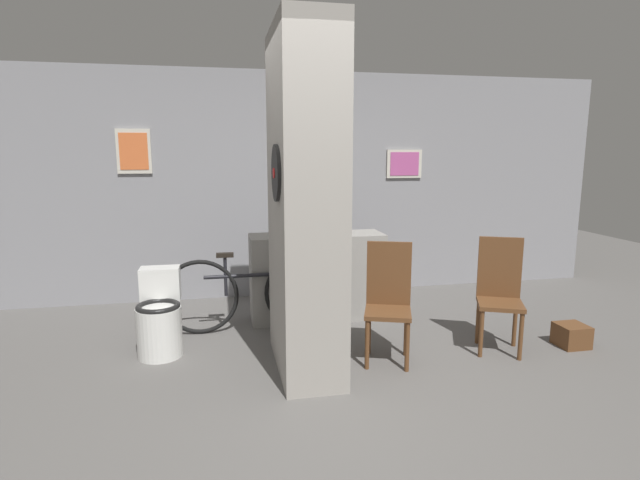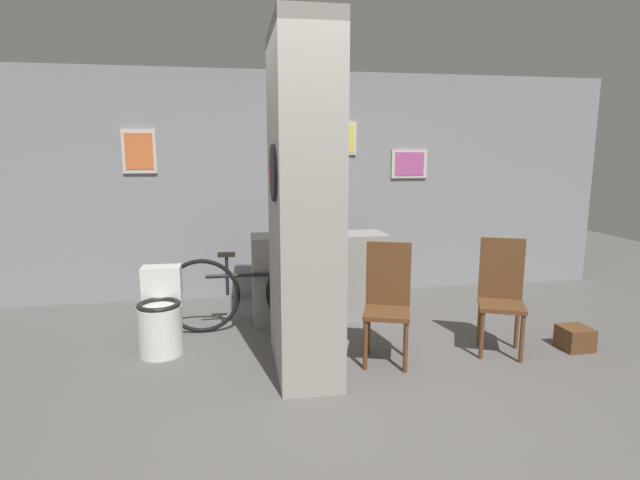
{
  "view_description": "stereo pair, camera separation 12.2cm",
  "coord_description": "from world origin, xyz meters",
  "px_view_note": "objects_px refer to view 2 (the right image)",
  "views": [
    {
      "loc": [
        -0.72,
        -3.19,
        1.7
      ],
      "look_at": [
        0.12,
        0.94,
        0.95
      ],
      "focal_mm": 28.0,
      "sensor_mm": 36.0,
      "label": 1
    },
    {
      "loc": [
        -0.6,
        -3.21,
        1.7
      ],
      "look_at": [
        0.12,
        0.94,
        0.95
      ],
      "focal_mm": 28.0,
      "sensor_mm": 36.0,
      "label": 2
    }
  ],
  "objects_px": {
    "bicycle": "(253,292)",
    "chair_by_doorway": "(501,292)",
    "bottle_tall": "(303,223)",
    "toilet": "(161,317)",
    "chair_near_pillar": "(387,299)"
  },
  "relations": [
    {
      "from": "bottle_tall",
      "to": "chair_by_doorway",
      "type": "bearing_deg",
      "value": -37.96
    },
    {
      "from": "toilet",
      "to": "bottle_tall",
      "type": "xyz_separation_m",
      "value": [
        1.33,
        0.74,
        0.67
      ]
    },
    {
      "from": "bottle_tall",
      "to": "toilet",
      "type": "bearing_deg",
      "value": -151.04
    },
    {
      "from": "chair_by_doorway",
      "to": "bottle_tall",
      "type": "xyz_separation_m",
      "value": [
        -1.54,
        1.2,
        0.46
      ]
    },
    {
      "from": "bottle_tall",
      "to": "bicycle",
      "type": "bearing_deg",
      "value": -147.77
    },
    {
      "from": "bicycle",
      "to": "chair_by_doorway",
      "type": "bearing_deg",
      "value": -22.85
    },
    {
      "from": "toilet",
      "to": "bicycle",
      "type": "distance_m",
      "value": 0.9
    },
    {
      "from": "chair_near_pillar",
      "to": "bicycle",
      "type": "xyz_separation_m",
      "value": [
        -1.05,
        0.89,
        -0.14
      ]
    },
    {
      "from": "chair_by_doorway",
      "to": "bottle_tall",
      "type": "bearing_deg",
      "value": 166.12
    },
    {
      "from": "chair_near_pillar",
      "to": "bicycle",
      "type": "bearing_deg",
      "value": 159.33
    },
    {
      "from": "toilet",
      "to": "chair_by_doorway",
      "type": "bearing_deg",
      "value": -9.23
    },
    {
      "from": "toilet",
      "to": "bicycle",
      "type": "xyz_separation_m",
      "value": [
        0.8,
        0.4,
        0.06
      ]
    },
    {
      "from": "toilet",
      "to": "bottle_tall",
      "type": "distance_m",
      "value": 1.66
    },
    {
      "from": "bicycle",
      "to": "toilet",
      "type": "bearing_deg",
      "value": -153.3
    },
    {
      "from": "toilet",
      "to": "bottle_tall",
      "type": "height_order",
      "value": "bottle_tall"
    }
  ]
}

